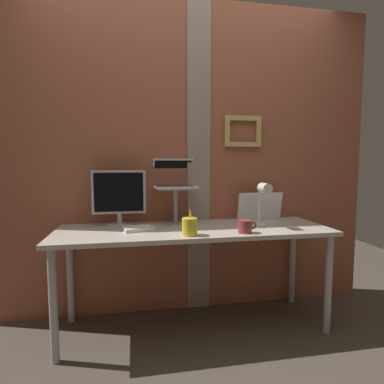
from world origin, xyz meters
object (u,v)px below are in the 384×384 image
desk_lamp (263,200)px  coffee_mug (245,227)px  laptop (174,179)px  pen_cup (190,227)px  whiteboard_panel (260,206)px  monitor (119,195)px

desk_lamp → coffee_mug: bearing=-139.6°
laptop → pen_cup: 0.55m
whiteboard_panel → pen_cup: (-0.66, -0.43, -0.06)m
whiteboard_panel → desk_lamp: desk_lamp is taller
coffee_mug → monitor: bearing=154.0°
laptop → monitor: bearing=-170.6°
whiteboard_panel → pen_cup: bearing=-146.8°
whiteboard_panel → pen_cup: whiteboard_panel is taller
monitor → laptop: bearing=9.4°
whiteboard_panel → coffee_mug: 0.52m
whiteboard_panel → coffee_mug: (-0.28, -0.43, -0.07)m
desk_lamp → monitor: bearing=166.4°
monitor → desk_lamp: 1.05m
pen_cup → coffee_mug: pen_cup is taller
whiteboard_panel → desk_lamp: (-0.09, -0.27, 0.09)m
desk_lamp → coffee_mug: (-0.19, -0.16, -0.16)m
whiteboard_panel → pen_cup: 0.79m
whiteboard_panel → desk_lamp: 0.30m
laptop → coffee_mug: (0.41, -0.47, -0.29)m
monitor → coffee_mug: bearing=-26.0°
laptop → desk_lamp: laptop is taller
desk_lamp → coffee_mug: size_ratio=2.53×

